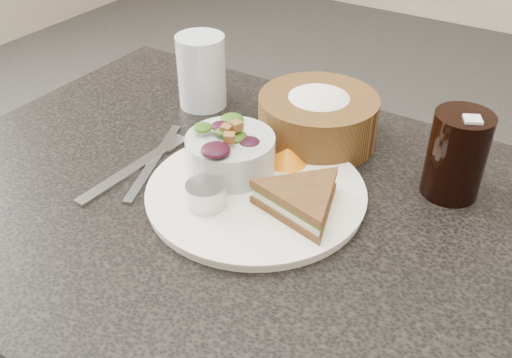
{
  "coord_description": "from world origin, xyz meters",
  "views": [
    {
      "loc": [
        0.34,
        -0.53,
        1.23
      ],
      "look_at": [
        0.0,
        0.02,
        0.78
      ],
      "focal_mm": 40.0,
      "sensor_mm": 36.0,
      "label": 1
    }
  ],
  "objects_px": {
    "dressing_ramekin": "(206,195)",
    "dinner_plate": "(256,193)",
    "salad_bowl": "(230,148)",
    "cola_glass": "(457,151)",
    "sandwich": "(302,200)",
    "water_glass": "(202,71)",
    "bread_basket": "(318,111)"
  },
  "relations": [
    {
      "from": "dressing_ramekin",
      "to": "dinner_plate",
      "type": "bearing_deg",
      "value": 60.43
    },
    {
      "from": "dinner_plate",
      "to": "bread_basket",
      "type": "relative_size",
      "value": 1.61
    },
    {
      "from": "sandwich",
      "to": "salad_bowl",
      "type": "relative_size",
      "value": 1.12
    },
    {
      "from": "salad_bowl",
      "to": "dressing_ramekin",
      "type": "height_order",
      "value": "salad_bowl"
    },
    {
      "from": "sandwich",
      "to": "water_glass",
      "type": "height_order",
      "value": "water_glass"
    },
    {
      "from": "cola_glass",
      "to": "bread_basket",
      "type": "bearing_deg",
      "value": 173.71
    },
    {
      "from": "salad_bowl",
      "to": "water_glass",
      "type": "xyz_separation_m",
      "value": [
        -0.17,
        0.16,
        0.01
      ]
    },
    {
      "from": "salad_bowl",
      "to": "cola_glass",
      "type": "bearing_deg",
      "value": 25.29
    },
    {
      "from": "bread_basket",
      "to": "dinner_plate",
      "type": "bearing_deg",
      "value": -90.63
    },
    {
      "from": "bread_basket",
      "to": "water_glass",
      "type": "relative_size",
      "value": 1.48
    },
    {
      "from": "salad_bowl",
      "to": "bread_basket",
      "type": "bearing_deg",
      "value": 69.51
    },
    {
      "from": "cola_glass",
      "to": "dinner_plate",
      "type": "bearing_deg",
      "value": -145.44
    },
    {
      "from": "dressing_ramekin",
      "to": "sandwich",
      "type": "bearing_deg",
      "value": 25.35
    },
    {
      "from": "dinner_plate",
      "to": "bread_basket",
      "type": "xyz_separation_m",
      "value": [
        0.0,
        0.18,
        0.05
      ]
    },
    {
      "from": "sandwich",
      "to": "dinner_plate",
      "type": "bearing_deg",
      "value": -174.25
    },
    {
      "from": "salad_bowl",
      "to": "bread_basket",
      "type": "relative_size",
      "value": 0.68
    },
    {
      "from": "water_glass",
      "to": "salad_bowl",
      "type": "bearing_deg",
      "value": -43.48
    },
    {
      "from": "dressing_ramekin",
      "to": "water_glass",
      "type": "distance_m",
      "value": 0.32
    },
    {
      "from": "salad_bowl",
      "to": "sandwich",
      "type": "bearing_deg",
      "value": -13.55
    },
    {
      "from": "sandwich",
      "to": "dressing_ramekin",
      "type": "height_order",
      "value": "sandwich"
    },
    {
      "from": "sandwich",
      "to": "salad_bowl",
      "type": "xyz_separation_m",
      "value": [
        -0.14,
        0.03,
        0.02
      ]
    },
    {
      "from": "dressing_ramekin",
      "to": "bread_basket",
      "type": "bearing_deg",
      "value": 80.94
    },
    {
      "from": "dinner_plate",
      "to": "sandwich",
      "type": "distance_m",
      "value": 0.08
    },
    {
      "from": "dinner_plate",
      "to": "dressing_ramekin",
      "type": "relative_size",
      "value": 5.55
    },
    {
      "from": "dressing_ramekin",
      "to": "water_glass",
      "type": "xyz_separation_m",
      "value": [
        -0.19,
        0.25,
        0.03
      ]
    },
    {
      "from": "salad_bowl",
      "to": "dinner_plate",
      "type": "bearing_deg",
      "value": -20.88
    },
    {
      "from": "dinner_plate",
      "to": "water_glass",
      "type": "xyz_separation_m",
      "value": [
        -0.23,
        0.18,
        0.06
      ]
    },
    {
      "from": "salad_bowl",
      "to": "dressing_ramekin",
      "type": "xyz_separation_m",
      "value": [
        0.02,
        -0.09,
        -0.02
      ]
    },
    {
      "from": "dressing_ramekin",
      "to": "bread_basket",
      "type": "xyz_separation_m",
      "value": [
        0.04,
        0.25,
        0.02
      ]
    },
    {
      "from": "sandwich",
      "to": "water_glass",
      "type": "xyz_separation_m",
      "value": [
        -0.31,
        0.19,
        0.03
      ]
    },
    {
      "from": "salad_bowl",
      "to": "dressing_ramekin",
      "type": "distance_m",
      "value": 0.09
    },
    {
      "from": "dressing_ramekin",
      "to": "cola_glass",
      "type": "height_order",
      "value": "cola_glass"
    }
  ]
}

